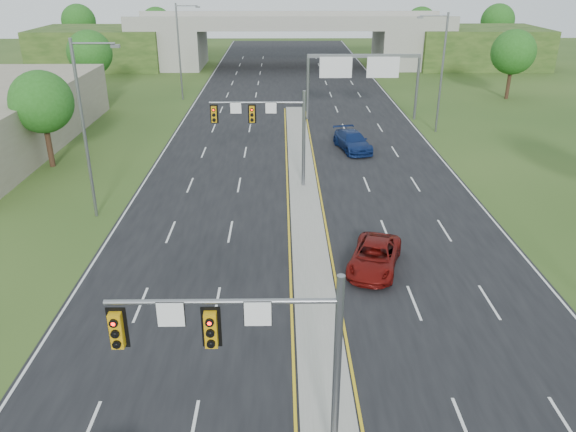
{
  "coord_description": "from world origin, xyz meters",
  "views": [
    {
      "loc": [
        -1.61,
        -13.18,
        14.6
      ],
      "look_at": [
        -1.27,
        13.04,
        3.0
      ],
      "focal_mm": 35.0,
      "sensor_mm": 36.0,
      "label": 1
    }
  ],
  "objects_px": {
    "car_far_a": "(374,257)",
    "sign_gantry": "(362,69)",
    "signal_mast_far": "(271,124)",
    "car_far_b": "(353,141)",
    "signal_mast_near": "(259,347)",
    "overpass": "(290,44)"
  },
  "relations": [
    {
      "from": "signal_mast_far",
      "to": "sign_gantry",
      "type": "xyz_separation_m",
      "value": [
        8.95,
        19.99,
        0.51
      ]
    },
    {
      "from": "signal_mast_far",
      "to": "sign_gantry",
      "type": "relative_size",
      "value": 0.6
    },
    {
      "from": "signal_mast_near",
      "to": "overpass",
      "type": "distance_m",
      "value": 80.11
    },
    {
      "from": "car_far_a",
      "to": "signal_mast_far",
      "type": "bearing_deg",
      "value": 132.14
    },
    {
      "from": "signal_mast_near",
      "to": "car_far_a",
      "type": "distance_m",
      "value": 14.6
    },
    {
      "from": "signal_mast_near",
      "to": "overpass",
      "type": "bearing_deg",
      "value": 88.38
    },
    {
      "from": "signal_mast_far",
      "to": "sign_gantry",
      "type": "height_order",
      "value": "signal_mast_far"
    },
    {
      "from": "signal_mast_near",
      "to": "overpass",
      "type": "height_order",
      "value": "overpass"
    },
    {
      "from": "sign_gantry",
      "to": "overpass",
      "type": "xyz_separation_m",
      "value": [
        -6.68,
        35.08,
        -1.69
      ]
    },
    {
      "from": "signal_mast_far",
      "to": "car_far_b",
      "type": "relative_size",
      "value": 1.27
    },
    {
      "from": "car_far_b",
      "to": "overpass",
      "type": "bearing_deg",
      "value": 82.99
    },
    {
      "from": "overpass",
      "to": "car_far_a",
      "type": "bearing_deg",
      "value": -87.2
    },
    {
      "from": "signal_mast_near",
      "to": "car_far_b",
      "type": "bearing_deg",
      "value": 78.56
    },
    {
      "from": "car_far_a",
      "to": "sign_gantry",
      "type": "bearing_deg",
      "value": 101.46
    },
    {
      "from": "signal_mast_far",
      "to": "car_far_b",
      "type": "distance_m",
      "value": 12.07
    },
    {
      "from": "signal_mast_near",
      "to": "sign_gantry",
      "type": "distance_m",
      "value": 45.88
    },
    {
      "from": "signal_mast_near",
      "to": "signal_mast_far",
      "type": "xyz_separation_m",
      "value": [
        0.0,
        25.0,
        0.0
      ]
    },
    {
      "from": "signal_mast_near",
      "to": "car_far_b",
      "type": "height_order",
      "value": "signal_mast_near"
    },
    {
      "from": "sign_gantry",
      "to": "overpass",
      "type": "relative_size",
      "value": 0.14
    },
    {
      "from": "signal_mast_far",
      "to": "overpass",
      "type": "bearing_deg",
      "value": 87.65
    },
    {
      "from": "car_far_a",
      "to": "signal_mast_near",
      "type": "bearing_deg",
      "value": -95.73
    },
    {
      "from": "signal_mast_near",
      "to": "sign_gantry",
      "type": "bearing_deg",
      "value": 78.75
    }
  ]
}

